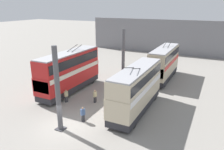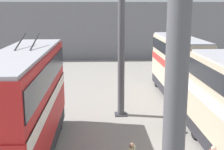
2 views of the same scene
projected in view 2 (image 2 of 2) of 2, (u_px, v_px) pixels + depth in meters
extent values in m
cube|color=slate|center=(109.00, 31.00, 42.77)|extent=(0.50, 36.00, 7.86)
cylinder|color=#4C4C51|center=(121.00, 58.00, 20.46)|extent=(0.46, 0.46, 7.86)
cube|color=#333338|center=(121.00, 114.00, 21.29)|extent=(0.82, 0.82, 0.08)
cylinder|color=black|center=(196.00, 131.00, 17.36)|extent=(0.95, 0.30, 0.95)
cube|color=black|center=(208.00, 93.00, 18.33)|extent=(0.12, 2.30, 1.33)
cylinder|color=black|center=(204.00, 103.00, 22.22)|extent=(0.96, 0.30, 0.96)
cylinder|color=black|center=(175.00, 104.00, 22.13)|extent=(0.96, 0.30, 0.96)
cylinder|color=black|center=(179.00, 81.00, 28.90)|extent=(0.96, 0.30, 0.96)
cylinder|color=black|center=(157.00, 81.00, 28.80)|extent=(0.96, 0.30, 0.96)
cube|color=#28282D|center=(177.00, 89.00, 25.57)|extent=(9.65, 2.45, 0.77)
cube|color=beige|center=(178.00, 72.00, 25.27)|extent=(9.84, 2.50, 2.07)
cube|color=red|center=(178.00, 63.00, 25.11)|extent=(9.55, 2.54, 0.55)
cube|color=beige|center=(179.00, 49.00, 24.87)|extent=(9.75, 2.43, 1.64)
cube|color=black|center=(179.00, 48.00, 24.85)|extent=(9.45, 2.51, 0.90)
cube|color=#9E9EA3|center=(179.00, 38.00, 24.68)|extent=(9.65, 2.25, 0.14)
cube|color=black|center=(197.00, 84.00, 20.48)|extent=(0.12, 2.30, 1.33)
cylinder|color=#282828|center=(180.00, 32.00, 25.82)|extent=(2.35, 0.07, 0.65)
cylinder|color=#282828|center=(172.00, 32.00, 25.79)|extent=(2.35, 0.07, 0.65)
cylinder|color=black|center=(59.00, 122.00, 18.65)|extent=(1.00, 0.30, 1.00)
cylinder|color=black|center=(24.00, 122.00, 18.56)|extent=(1.00, 0.30, 1.00)
cube|color=#28282D|center=(27.00, 147.00, 14.92)|extent=(10.47, 2.45, 0.78)
cube|color=red|center=(26.00, 118.00, 14.60)|extent=(10.68, 2.50, 2.16)
cube|color=silver|center=(25.00, 101.00, 14.43)|extent=(10.36, 2.54, 0.55)
cube|color=red|center=(23.00, 75.00, 14.17)|extent=(10.57, 2.43, 1.93)
cube|color=black|center=(23.00, 73.00, 14.15)|extent=(10.25, 2.51, 1.06)
cube|color=#9E9EA3|center=(21.00, 53.00, 13.94)|extent=(10.47, 2.25, 0.14)
cylinder|color=#282828|center=(35.00, 42.00, 15.19)|extent=(2.35, 0.07, 0.65)
cylinder|color=#282828|center=(20.00, 42.00, 15.15)|extent=(2.35, 0.07, 0.65)
sphere|color=beige|center=(214.00, 149.00, 12.63)|extent=(0.22, 0.22, 0.22)
sphere|color=#A37A5B|center=(132.00, 145.00, 13.27)|extent=(0.21, 0.21, 0.21)
cylinder|color=#235638|center=(169.00, 125.00, 18.35)|extent=(0.58, 0.58, 0.83)
cylinder|color=#235638|center=(169.00, 125.00, 18.35)|extent=(0.61, 0.61, 0.04)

